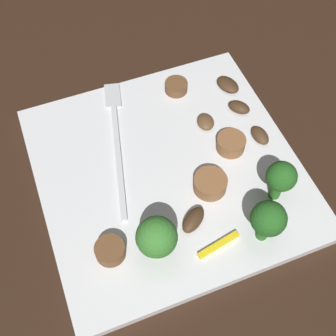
% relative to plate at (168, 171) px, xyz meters
% --- Properties ---
extents(ground_plane, '(1.40, 1.40, 0.00)m').
position_rel_plate_xyz_m(ground_plane, '(0.00, 0.00, -0.01)').
color(ground_plane, black).
extents(plate, '(0.27, 0.27, 0.01)m').
position_rel_plate_xyz_m(plate, '(0.00, 0.00, 0.00)').
color(plate, white).
rests_on(plate, ground_plane).
extents(fork, '(0.18, 0.05, 0.00)m').
position_rel_plate_xyz_m(fork, '(0.06, 0.04, 0.01)').
color(fork, silver).
rests_on(fork, plate).
extents(broccoli_floret_0, '(0.03, 0.03, 0.05)m').
position_rel_plate_xyz_m(broccoli_floret_0, '(-0.07, -0.09, 0.04)').
color(broccoli_floret_0, '#296420').
rests_on(broccoli_floret_0, plate).
extents(broccoli_floret_1, '(0.03, 0.03, 0.05)m').
position_rel_plate_xyz_m(broccoli_floret_1, '(-0.10, -0.06, 0.04)').
color(broccoli_floret_1, '#296420').
rests_on(broccoli_floret_1, plate).
extents(broccoli_floret_2, '(0.04, 0.04, 0.05)m').
position_rel_plate_xyz_m(broccoli_floret_2, '(-0.08, 0.04, 0.04)').
color(broccoli_floret_2, '#408630').
rests_on(broccoli_floret_2, plate).
extents(sausage_slice_0, '(0.03, 0.03, 0.01)m').
position_rel_plate_xyz_m(sausage_slice_0, '(-0.07, 0.08, 0.01)').
color(sausage_slice_0, brown).
rests_on(sausage_slice_0, plate).
extents(sausage_slice_1, '(0.05, 0.05, 0.02)m').
position_rel_plate_xyz_m(sausage_slice_1, '(-0.04, -0.03, 0.01)').
color(sausage_slice_1, brown).
rests_on(sausage_slice_1, plate).
extents(sausage_slice_2, '(0.04, 0.04, 0.02)m').
position_rel_plate_xyz_m(sausage_slice_2, '(-0.00, -0.07, 0.01)').
color(sausage_slice_2, brown).
rests_on(sausage_slice_2, plate).
extents(sausage_slice_3, '(0.04, 0.04, 0.01)m').
position_rel_plate_xyz_m(sausage_slice_3, '(0.10, -0.05, 0.01)').
color(sausage_slice_3, brown).
rests_on(sausage_slice_3, plate).
extents(mushroom_0, '(0.03, 0.03, 0.01)m').
position_rel_plate_xyz_m(mushroom_0, '(-0.07, 0.00, 0.01)').
color(mushroom_0, '#422B19').
rests_on(mushroom_0, plate).
extents(mushroom_1, '(0.03, 0.03, 0.01)m').
position_rel_plate_xyz_m(mushroom_1, '(0.04, -0.10, 0.01)').
color(mushroom_1, '#422B19').
rests_on(mushroom_1, plate).
extents(mushroom_2, '(0.03, 0.02, 0.01)m').
position_rel_plate_xyz_m(mushroom_2, '(-0.00, -0.11, 0.01)').
color(mushroom_2, '#4C331E').
rests_on(mushroom_2, plate).
extents(mushroom_3, '(0.04, 0.03, 0.01)m').
position_rel_plate_xyz_m(mushroom_3, '(0.08, -0.11, 0.01)').
color(mushroom_3, '#422B19').
rests_on(mushroom_3, plate).
extents(mushroom_4, '(0.03, 0.02, 0.01)m').
position_rel_plate_xyz_m(mushroom_4, '(0.04, -0.06, 0.01)').
color(mushroom_4, brown).
rests_on(mushroom_4, plate).
extents(pepper_strip_0, '(0.01, 0.04, 0.00)m').
position_rel_plate_xyz_m(pepper_strip_0, '(-0.10, -0.01, 0.01)').
color(pepper_strip_0, yellow).
rests_on(pepper_strip_0, plate).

